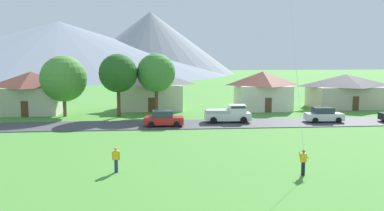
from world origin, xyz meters
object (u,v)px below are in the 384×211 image
house_left_center (263,90)px  pickup_truck_white_west_side (229,114)px  parked_car_white_mid_east (324,115)px  watcher_person (116,159)px  tree_center (118,73)px  tree_near_left (156,73)px  tree_left_of_center (64,79)px  house_leftmost (151,89)px  house_rightmost (31,92)px  parked_car_red_east_end (164,119)px  house_right_center (346,90)px

house_left_center → pickup_truck_white_west_side: (-6.90, -10.97, -1.75)m
parked_car_white_mid_east → watcher_person: (-21.90, -17.98, 0.01)m
house_left_center → tree_center: tree_center is taller
watcher_person → house_left_center: bearing=59.0°
house_left_center → watcher_person: 34.73m
house_left_center → pickup_truck_white_west_side: house_left_center is taller
tree_near_left → pickup_truck_white_west_side: tree_near_left is taller
tree_left_of_center → house_leftmost: bearing=28.3°
house_rightmost → tree_left_of_center: (4.94, -3.19, 1.90)m
tree_near_left → parked_car_red_east_end: size_ratio=1.87×
tree_left_of_center → watcher_person: 27.25m
house_left_center → tree_left_of_center: (-26.69, -4.25, 1.97)m
tree_left_of_center → pickup_truck_white_west_side: 21.23m
house_rightmost → tree_near_left: 17.10m
tree_left_of_center → tree_center: (6.89, -1.26, 0.70)m
house_right_center → tree_near_left: size_ratio=1.34×
house_left_center → house_right_center: (12.73, 0.80, -0.25)m
parked_car_white_mid_east → pickup_truck_white_west_side: bearing=175.9°
house_left_center → house_rightmost: size_ratio=0.94×
parked_car_white_mid_east → watcher_person: 28.33m
tree_center → watcher_person: 24.73m
tree_left_of_center → parked_car_white_mid_east: 31.87m
parked_car_white_mid_east → parked_car_red_east_end: bearing=-176.8°
tree_near_left → pickup_truck_white_west_side: (8.22, -6.33, -4.43)m
parked_car_white_mid_east → pickup_truck_white_west_side: 10.97m
house_right_center → parked_car_white_mid_east: house_right_center is taller
tree_center → watcher_person: (1.94, -24.22, -4.60)m
watcher_person → house_rightmost: bearing=115.7°
house_left_center → parked_car_white_mid_east: (4.04, -11.75, -1.95)m
house_leftmost → house_right_center: bearing=-1.7°
house_leftmost → tree_near_left: (0.67, -6.27, 2.61)m
watcher_person → tree_left_of_center: bearing=109.1°
tree_near_left → pickup_truck_white_west_side: 11.28m
house_left_center → tree_near_left: bearing=-162.9°
house_leftmost → parked_car_red_east_end: (1.41, -14.42, -2.01)m
house_left_center → parked_car_white_mid_east: bearing=-71.0°
tree_center → parked_car_white_mid_east: size_ratio=1.86×
parked_car_white_mid_east → parked_car_red_east_end: (-18.41, -1.04, 0.00)m
tree_center → house_right_center: bearing=11.0°
house_right_center → tree_center: 33.26m
tree_near_left → tree_center: 4.77m
house_right_center → tree_left_of_center: bearing=-172.7°
pickup_truck_white_west_side → parked_car_red_east_end: bearing=-166.3°
house_leftmost → watcher_person: house_leftmost is taller
tree_center → watcher_person: tree_center is taller
parked_car_white_mid_east → pickup_truck_white_west_side: pickup_truck_white_west_side is taller
tree_near_left → parked_car_white_mid_east: 20.94m
tree_center → watcher_person: bearing=-85.4°
house_rightmost → house_right_center: bearing=2.4°
house_leftmost → parked_car_red_east_end: bearing=-84.4°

